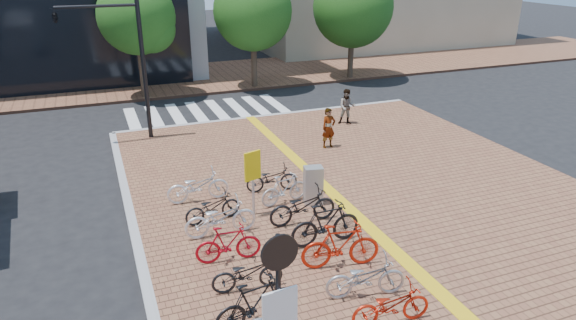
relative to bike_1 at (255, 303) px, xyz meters
name	(u,v)px	position (x,y,z in m)	size (l,w,h in m)	color
ground	(320,270)	(2.12, 1.47, -0.68)	(120.00, 120.00, 0.00)	black
kerb_north	(271,116)	(5.12, 13.47, -0.60)	(14.00, 0.25, 0.15)	gray
far_sidewalk	(172,80)	(2.12, 22.47, -0.61)	(70.00, 8.00, 0.15)	brown
crosswalk	(208,112)	(2.62, 15.47, -0.67)	(7.50, 4.00, 0.01)	silver
street_trees	(272,12)	(7.16, 18.92, 3.42)	(16.20, 4.60, 6.35)	#38281E
bike_1	(255,303)	(0.00, 0.00, 0.00)	(0.50, 1.76, 1.06)	black
bike_2	(247,273)	(0.21, 1.19, -0.11)	(0.56, 1.59, 0.84)	black
bike_3	(228,244)	(0.12, 2.45, -0.05)	(0.45, 1.60, 0.96)	#B60D1B
bike_4	(220,218)	(0.26, 3.74, -0.03)	(0.66, 1.91, 1.00)	white
bike_5	(213,207)	(0.24, 4.55, -0.11)	(0.56, 1.61, 0.84)	black
bike_6	(198,186)	(0.13, 5.93, -0.04)	(0.65, 1.85, 0.97)	white
bike_7	(391,305)	(2.55, -0.93, -0.09)	(0.58, 1.67, 0.88)	red
bike_8	(366,277)	(2.52, 0.04, -0.06)	(0.62, 1.78, 0.93)	#A5A5A9
bike_9	(341,246)	(2.52, 1.25, 0.04)	(0.54, 1.90, 1.14)	red
bike_10	(326,224)	(2.64, 2.33, 0.04)	(0.54, 1.90, 1.14)	black
bike_11	(303,206)	(2.52, 3.55, -0.03)	(0.67, 1.92, 1.01)	black
bike_12	(284,189)	(2.48, 4.84, -0.07)	(0.43, 1.54, 0.92)	silver
bike_13	(272,178)	(2.43, 5.78, -0.11)	(0.56, 1.61, 0.85)	black
pedestrian_a	(329,128)	(5.75, 8.66, 0.24)	(0.56, 0.37, 1.55)	gray
pedestrian_b	(347,107)	(7.75, 10.99, 0.24)	(0.75, 0.58, 1.54)	#515866
utility_box	(313,185)	(3.27, 4.52, 0.06)	(0.54, 0.39, 1.17)	#B3B4B8
yellow_sign	(253,172)	(1.42, 4.46, 0.82)	(0.52, 0.21, 1.95)	#B7B7BC
notice_sign	(279,302)	(-0.20, -1.95, 1.49)	(0.59, 0.15, 3.21)	black
traffic_light_pole	(104,41)	(-1.76, 12.34, 3.40)	(3.06, 1.18, 5.69)	black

